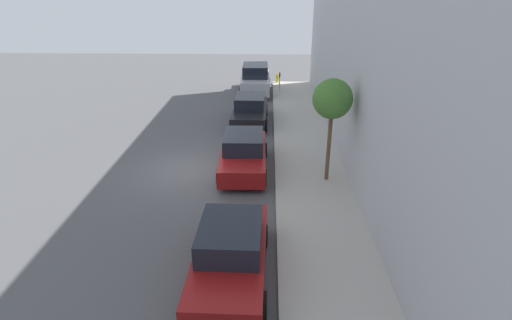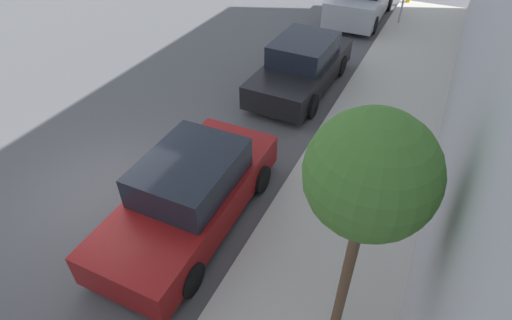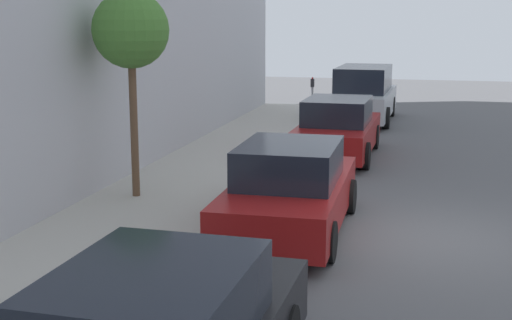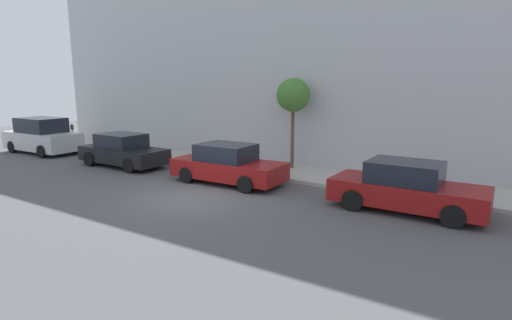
{
  "view_description": "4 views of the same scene",
  "coord_description": "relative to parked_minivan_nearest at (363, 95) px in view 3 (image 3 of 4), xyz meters",
  "views": [
    {
      "loc": [
        3.2,
        -15.02,
        7.15
      ],
      "look_at": [
        2.75,
        -1.14,
        1.0
      ],
      "focal_mm": 28.0,
      "sensor_mm": 36.0,
      "label": 1
    },
    {
      "loc": [
        5.78,
        -4.32,
        6.12
      ],
      "look_at": [
        3.04,
        1.34,
        1.0
      ],
      "focal_mm": 28.0,
      "sensor_mm": 36.0,
      "label": 2
    },
    {
      "loc": [
        -0.03,
        11.67,
        3.64
      ],
      "look_at": [
        3.05,
        -0.88,
        1.0
      ],
      "focal_mm": 50.0,
      "sensor_mm": 36.0,
      "label": 3
    },
    {
      "loc": [
        -10.11,
        -8.95,
        3.84
      ],
      "look_at": [
        2.43,
        -1.0,
        1.0
      ],
      "focal_mm": 28.0,
      "sensor_mm": 36.0,
      "label": 4
    }
  ],
  "objects": [
    {
      "name": "street_tree",
      "position": [
        3.27,
        12.11,
        2.41
      ],
      "size": [
        1.45,
        1.45,
        3.94
      ],
      "color": "brown",
      "rests_on": "sidewalk"
    },
    {
      "name": "parked_sedan_second",
      "position": [
        0.04,
        6.55,
        -0.2
      ],
      "size": [
        1.92,
        4.53,
        1.54
      ],
      "color": "maroon",
      "rests_on": "ground_plane"
    },
    {
      "name": "sidewalk",
      "position": [
        2.72,
        13.07,
        -0.84
      ],
      "size": [
        2.88,
        32.0,
        0.15
      ],
      "color": "#B2ADA3",
      "rests_on": "ground_plane"
    },
    {
      "name": "ground_plane",
      "position": [
        -2.22,
        13.07,
        -0.92
      ],
      "size": [
        60.0,
        60.0,
        0.0
      ],
      "primitive_type": "plane",
      "color": "#515154"
    },
    {
      "name": "parked_sedan_third",
      "position": [
        -0.03,
        13.24,
        -0.19
      ],
      "size": [
        1.92,
        4.53,
        1.54
      ],
      "color": "maroon",
      "rests_on": "ground_plane"
    },
    {
      "name": "parking_meter_near",
      "position": [
        1.73,
        0.33,
        0.07
      ],
      "size": [
        0.11,
        0.15,
        1.37
      ],
      "color": "#ADADB2",
      "rests_on": "sidewalk"
    },
    {
      "name": "parked_minivan_nearest",
      "position": [
        0.0,
        0.0,
        0.0
      ],
      "size": [
        2.02,
        4.95,
        1.9
      ],
      "color": "#B7BABF",
      "rests_on": "ground_plane"
    }
  ]
}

